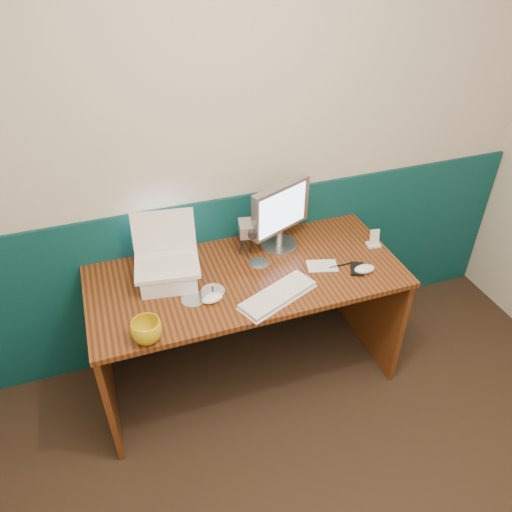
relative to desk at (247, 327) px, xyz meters
name	(u,v)px	position (x,y,z in m)	size (l,w,h in m)	color
back_wall	(238,152)	(0.08, 0.37, 0.88)	(3.50, 0.04, 2.50)	beige
wainscot	(241,269)	(0.08, 0.36, 0.12)	(3.48, 0.02, 1.00)	#072D30
desk	(247,327)	(0.00, 0.00, 0.00)	(1.60, 0.70, 0.75)	#3B1A0A
laptop_riser	(168,275)	(-0.38, 0.07, 0.42)	(0.27, 0.23, 0.09)	white
laptop	(164,246)	(-0.38, 0.07, 0.60)	(0.31, 0.24, 0.26)	white
monitor	(280,217)	(0.25, 0.18, 0.56)	(0.37, 0.11, 0.37)	#A8A8AD
keyboard	(278,296)	(0.09, -0.22, 0.39)	(0.40, 0.13, 0.02)	white
mouse_right	(365,269)	(0.58, -0.18, 0.39)	(0.11, 0.06, 0.04)	white
mouse_left	(213,298)	(-0.22, -0.14, 0.39)	(0.11, 0.06, 0.04)	white
mug	(147,331)	(-0.55, -0.30, 0.43)	(0.14, 0.14, 0.11)	gold
camcorder	(246,238)	(0.05, 0.16, 0.48)	(0.10, 0.14, 0.21)	#BBBBC0
cd_spindle	(213,293)	(-0.20, -0.10, 0.39)	(0.12, 0.12, 0.02)	silver
cd_loose_a	(193,299)	(-0.30, -0.10, 0.38)	(0.12, 0.12, 0.00)	#B0B9C0
cd_loose_b	(259,263)	(0.09, 0.07, 0.38)	(0.11, 0.11, 0.00)	#AFB6C0
pen	(341,265)	(0.49, -0.09, 0.38)	(0.01, 0.01, 0.13)	black
papers	(322,266)	(0.39, -0.06, 0.38)	(0.16, 0.10, 0.00)	silver
dock	(373,245)	(0.74, 0.01, 0.38)	(0.07, 0.05, 0.01)	silver
music_player	(374,237)	(0.74, 0.01, 0.43)	(0.05, 0.01, 0.09)	silver
pda	(357,269)	(0.55, -0.15, 0.38)	(0.06, 0.11, 0.01)	black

